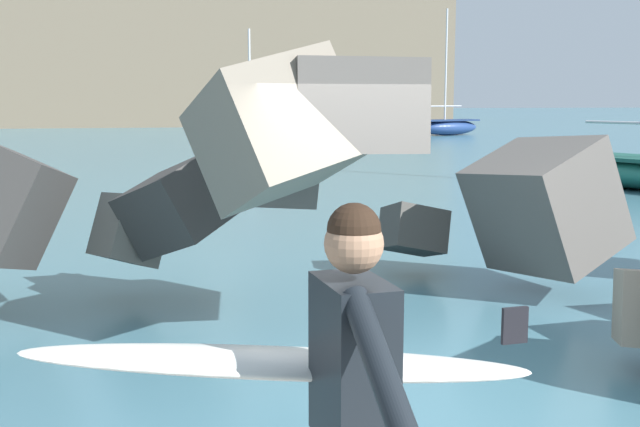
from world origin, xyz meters
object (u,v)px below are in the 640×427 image
Objects in this scene: boat_near_right at (449,126)px; surfer_with_board at (335,396)px; boat_near_centre at (628,169)px; boat_mid_centre at (256,134)px.

surfer_with_board is at bearing -112.23° from boat_near_right.
boat_near_right reaches higher than boat_near_centre.
boat_mid_centre is at bearing 108.05° from boat_near_centre.
boat_near_centre is (11.96, 15.90, -0.78)m from surfer_with_board.
boat_mid_centre is at bearing 82.83° from surfer_with_board.
surfer_with_board is 19.91m from boat_near_centre.
surfer_with_board is 0.26× the size of boat_near_right.
boat_near_right is 1.38× the size of boat_mid_centre.
boat_near_right is at bearing 67.77° from surfer_with_board.
surfer_with_board is 38.25m from boat_mid_centre.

